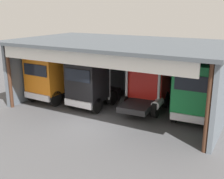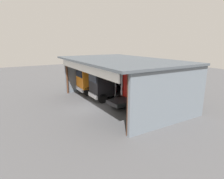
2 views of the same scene
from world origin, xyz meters
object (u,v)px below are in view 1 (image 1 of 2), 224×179
object	(u,v)px
truck_orange_right_bay	(50,77)
truck_red_center_bay	(148,83)
tool_cart	(161,96)
oil_drum	(205,101)
truck_green_left_bay	(196,92)
truck_black_center_left_bay	(89,83)

from	to	relation	value
truck_orange_right_bay	truck_red_center_bay	xyz separation A→B (m)	(7.01, 2.08, 0.00)
truck_red_center_bay	tool_cart	distance (m)	2.09
tool_cart	oil_drum	bearing A→B (deg)	10.73
truck_orange_right_bay	truck_green_left_bay	size ratio (longest dim) A/B	1.09
truck_orange_right_bay	truck_black_center_left_bay	size ratio (longest dim) A/B	1.17
truck_orange_right_bay	truck_green_left_bay	world-z (taller)	truck_green_left_bay
truck_black_center_left_bay	tool_cart	xyz separation A→B (m)	(4.05, 3.53, -1.31)
truck_red_center_bay	oil_drum	bearing A→B (deg)	26.47
truck_black_center_left_bay	truck_green_left_bay	size ratio (longest dim) A/B	0.93
truck_black_center_left_bay	tool_cart	world-z (taller)	truck_black_center_left_bay
tool_cart	truck_green_left_bay	bearing A→B (deg)	-38.59
truck_black_center_left_bay	tool_cart	bearing A→B (deg)	-137.95
truck_red_center_bay	truck_black_center_left_bay	bearing A→B (deg)	-154.98
truck_red_center_bay	tool_cart	world-z (taller)	truck_red_center_bay
tool_cart	truck_red_center_bay	bearing A→B (deg)	-107.87
truck_green_left_bay	tool_cart	world-z (taller)	truck_green_left_bay
truck_red_center_bay	truck_green_left_bay	distance (m)	3.62
truck_orange_right_bay	oil_drum	world-z (taller)	truck_orange_right_bay
truck_red_center_bay	oil_drum	xyz separation A→B (m)	(3.54, 2.11, -1.40)
truck_red_center_bay	truck_green_left_bay	bearing A→B (deg)	-18.36
truck_green_left_bay	tool_cart	xyz separation A→B (m)	(-3.02, 2.41, -1.42)
truck_orange_right_bay	oil_drum	xyz separation A→B (m)	(10.55, 4.19, -1.39)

